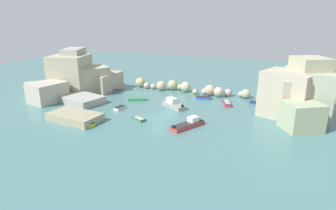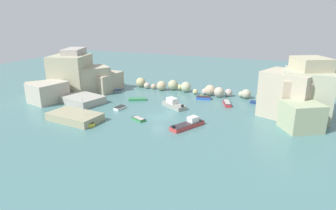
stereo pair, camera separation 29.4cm
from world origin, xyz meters
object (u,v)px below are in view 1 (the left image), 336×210
(channel_buoy, at_px, (201,96))
(moored_boat_3, at_px, (189,124))
(moored_boat_2, at_px, (173,104))
(moored_boat_8, at_px, (120,108))
(moored_boat_1, at_px, (203,98))
(moored_boat_6, at_px, (137,99))
(moored_boat_0, at_px, (118,91))
(moored_boat_9, at_px, (227,103))
(moored_boat_4, at_px, (256,102))
(stone_dock, at_px, (75,117))
(moored_boat_7, at_px, (85,121))
(moored_boat_5, at_px, (139,119))

(channel_buoy, bearing_deg, moored_boat_3, -81.27)
(moored_boat_2, distance_m, moored_boat_8, 11.26)
(moored_boat_1, xyz_separation_m, moored_boat_6, (-13.77, -6.58, -0.05))
(moored_boat_0, distance_m, moored_boat_9, 27.53)
(moored_boat_4, distance_m, moored_boat_6, 26.47)
(moored_boat_2, bearing_deg, moored_boat_1, -84.66)
(moored_boat_2, height_order, moored_boat_6, moored_boat_2)
(moored_boat_6, height_order, moored_boat_8, moored_boat_8)
(stone_dock, height_order, moored_boat_8, stone_dock)
(moored_boat_6, relative_size, moored_boat_7, 0.74)
(moored_boat_5, distance_m, moored_boat_7, 9.82)
(moored_boat_3, bearing_deg, moored_boat_7, 134.21)
(moored_boat_0, height_order, moored_boat_3, moored_boat_3)
(stone_dock, bearing_deg, moored_boat_4, 37.61)
(moored_boat_1, relative_size, moored_boat_4, 1.31)
(stone_dock, xyz_separation_m, moored_boat_2, (14.21, 14.19, -0.05))
(moored_boat_1, bearing_deg, moored_boat_2, 52.67)
(stone_dock, relative_size, moored_boat_6, 2.36)
(channel_buoy, bearing_deg, moored_boat_0, -172.39)
(moored_boat_7, bearing_deg, moored_boat_1, 87.31)
(moored_boat_5, xyz_separation_m, moored_boat_8, (-6.61, 4.28, 0.06))
(moored_boat_7, distance_m, moored_boat_9, 30.04)
(moored_boat_8, bearing_deg, stone_dock, 163.70)
(moored_boat_2, distance_m, moored_boat_6, 9.56)
(moored_boat_8, bearing_deg, moored_boat_7, 178.74)
(moored_boat_4, bearing_deg, moored_boat_1, 21.74)
(moored_boat_2, bearing_deg, moored_boat_8, 62.03)
(moored_boat_1, xyz_separation_m, moored_boat_7, (-16.06, -22.82, 0.05))
(moored_boat_5, height_order, moored_boat_7, moored_boat_7)
(moored_boat_2, xyz_separation_m, moored_boat_5, (-3.27, -9.67, -0.43))
(moored_boat_3, height_order, moored_boat_8, moored_boat_3)
(moored_boat_5, relative_size, moored_boat_7, 0.56)
(moored_boat_2, xyz_separation_m, moored_boat_3, (6.40, -9.55, -0.12))
(stone_dock, relative_size, moored_boat_2, 1.57)
(moored_boat_3, bearing_deg, moored_boat_2, 62.22)
(moored_boat_0, relative_size, moored_boat_1, 0.76)
(moored_boat_3, height_order, moored_boat_4, moored_boat_3)
(moored_boat_2, distance_m, moored_boat_4, 18.36)
(moored_boat_0, xyz_separation_m, moored_boat_7, (5.62, -21.06, 0.06))
(moored_boat_1, relative_size, moored_boat_5, 1.10)
(stone_dock, relative_size, moored_boat_3, 1.43)
(moored_boat_1, distance_m, moored_boat_9, 6.26)
(moored_boat_2, relative_size, moored_boat_5, 1.97)
(moored_boat_0, xyz_separation_m, moored_boat_1, (21.68, 1.76, 0.01))
(stone_dock, xyz_separation_m, moored_boat_7, (2.50, -0.49, -0.35))
(moored_boat_3, bearing_deg, moored_boat_6, 83.31)
(moored_boat_0, bearing_deg, moored_boat_8, -66.79)
(moored_boat_9, bearing_deg, moored_boat_3, -33.59)
(moored_boat_7, bearing_deg, moored_boat_6, 114.41)
(moored_boat_4, bearing_deg, moored_boat_2, 46.79)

